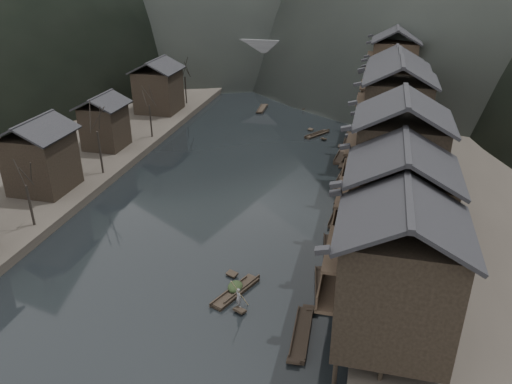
% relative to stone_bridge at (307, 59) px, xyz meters
% --- Properties ---
extents(water, '(300.00, 300.00, 0.00)m').
position_rel_stone_bridge_xyz_m(water, '(0.00, -72.00, -5.11)').
color(water, black).
rests_on(water, ground).
extents(left_bank, '(40.00, 200.00, 1.20)m').
position_rel_stone_bridge_xyz_m(left_bank, '(-35.00, -32.00, -4.51)').
color(left_bank, '#2D2823').
rests_on(left_bank, ground).
extents(stilt_houses, '(9.00, 67.60, 15.44)m').
position_rel_stone_bridge_xyz_m(stilt_houses, '(17.28, -52.55, 3.75)').
color(stilt_houses, black).
rests_on(stilt_houses, ground).
extents(left_houses, '(8.10, 53.20, 8.73)m').
position_rel_stone_bridge_xyz_m(left_houses, '(-20.50, -51.88, 0.55)').
color(left_houses, black).
rests_on(left_houses, left_bank).
extents(bare_trees, '(3.78, 61.24, 7.57)m').
position_rel_stone_bridge_xyz_m(bare_trees, '(-17.00, -55.33, 1.27)').
color(bare_trees, black).
rests_on(bare_trees, left_bank).
extents(moored_sampans, '(2.89, 49.62, 0.47)m').
position_rel_stone_bridge_xyz_m(moored_sampans, '(11.95, -56.08, -4.91)').
color(moored_sampans, black).
rests_on(moored_sampans, water).
extents(midriver_boats, '(13.71, 21.19, 0.45)m').
position_rel_stone_bridge_xyz_m(midriver_boats, '(1.88, -24.08, -4.91)').
color(midriver_boats, black).
rests_on(midriver_boats, water).
extents(stone_bridge, '(40.00, 6.00, 9.00)m').
position_rel_stone_bridge_xyz_m(stone_bridge, '(0.00, 0.00, 0.00)').
color(stone_bridge, '#4C4C4F').
rests_on(stone_bridge, ground).
extents(hero_sampan, '(3.05, 5.48, 0.44)m').
position_rel_stone_bridge_xyz_m(hero_sampan, '(5.38, -74.30, -4.91)').
color(hero_sampan, black).
rests_on(hero_sampan, water).
extents(cargo_heap, '(1.23, 1.60, 0.74)m').
position_rel_stone_bridge_xyz_m(cargo_heap, '(5.28, -74.06, -4.30)').
color(cargo_heap, black).
rests_on(cargo_heap, hero_sampan).
extents(boatman, '(0.73, 0.71, 1.69)m').
position_rel_stone_bridge_xyz_m(boatman, '(6.15, -76.09, -3.82)').
color(boatman, slate).
rests_on(boatman, hero_sampan).
extents(bamboo_pole, '(1.19, 1.52, 3.50)m').
position_rel_stone_bridge_xyz_m(bamboo_pole, '(6.35, -76.09, -1.23)').
color(bamboo_pole, '#8C7A51').
rests_on(bamboo_pole, boatman).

